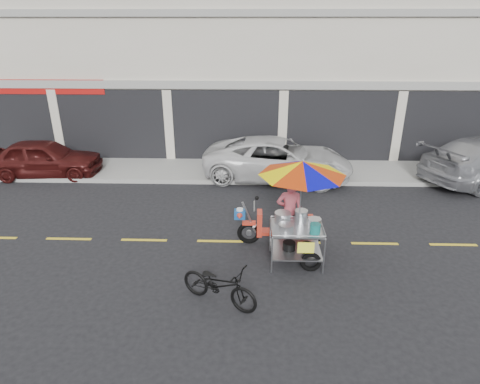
{
  "coord_description": "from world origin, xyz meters",
  "views": [
    {
      "loc": [
        -1.2,
        -9.11,
        5.23
      ],
      "look_at": [
        -1.5,
        0.6,
        1.15
      ],
      "focal_mm": 30.0,
      "sensor_mm": 36.0,
      "label": 1
    }
  ],
  "objects_px": {
    "near_bicycle": "(219,285)",
    "maroon_sedan": "(44,158)",
    "white_pickup": "(278,159)",
    "food_vendor_rig": "(296,194)"
  },
  "relations": [
    {
      "from": "near_bicycle",
      "to": "food_vendor_rig",
      "type": "distance_m",
      "value": 2.79
    },
    {
      "from": "maroon_sedan",
      "to": "food_vendor_rig",
      "type": "bearing_deg",
      "value": -124.8
    },
    {
      "from": "white_pickup",
      "to": "near_bicycle",
      "type": "bearing_deg",
      "value": 174.89
    },
    {
      "from": "near_bicycle",
      "to": "white_pickup",
      "type": "bearing_deg",
      "value": 15.16
    },
    {
      "from": "near_bicycle",
      "to": "food_vendor_rig",
      "type": "xyz_separation_m",
      "value": [
        1.65,
        1.93,
        1.15
      ]
    },
    {
      "from": "near_bicycle",
      "to": "maroon_sedan",
      "type": "bearing_deg",
      "value": 71.66
    },
    {
      "from": "maroon_sedan",
      "to": "near_bicycle",
      "type": "distance_m",
      "value": 10.04
    },
    {
      "from": "white_pickup",
      "to": "food_vendor_rig",
      "type": "height_order",
      "value": "food_vendor_rig"
    },
    {
      "from": "maroon_sedan",
      "to": "white_pickup",
      "type": "bearing_deg",
      "value": -93.46
    },
    {
      "from": "maroon_sedan",
      "to": "near_bicycle",
      "type": "height_order",
      "value": "maroon_sedan"
    }
  ]
}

